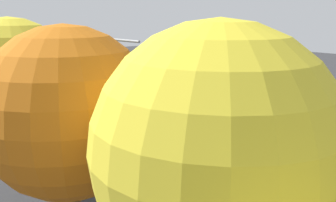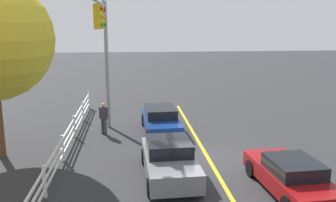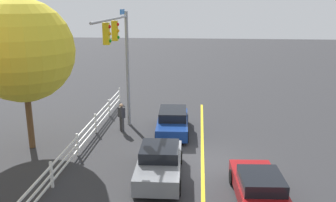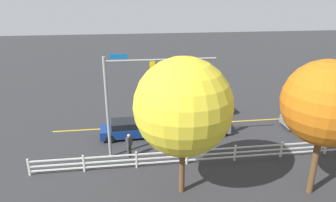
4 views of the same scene
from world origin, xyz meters
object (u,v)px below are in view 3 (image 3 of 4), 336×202
at_px(car_0, 259,189).
at_px(car_1, 173,122).
at_px(tree_1, 22,51).
at_px(car_3, 159,163).
at_px(pedestrian, 122,116).

height_order(car_0, car_1, car_1).
distance_m(car_0, tree_1, 12.78).
relative_size(car_0, car_1, 0.99).
xyz_separation_m(car_3, pedestrian, (5.64, 2.86, 0.25)).
bearing_deg(car_0, tree_1, 64.26).
relative_size(car_1, tree_1, 0.58).
distance_m(car_1, tree_1, 8.95).
distance_m(car_3, tree_1, 8.79).
xyz_separation_m(car_0, car_3, (1.77, 3.99, 0.06)).
distance_m(car_1, pedestrian, 3.03).
bearing_deg(tree_1, car_0, -112.44).
bearing_deg(tree_1, pedestrian, -55.93).
xyz_separation_m(car_1, car_3, (-5.66, 0.16, 0.00)).
xyz_separation_m(car_0, car_1, (7.43, 3.83, 0.06)).
xyz_separation_m(car_1, tree_1, (-2.86, 7.22, 4.43)).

